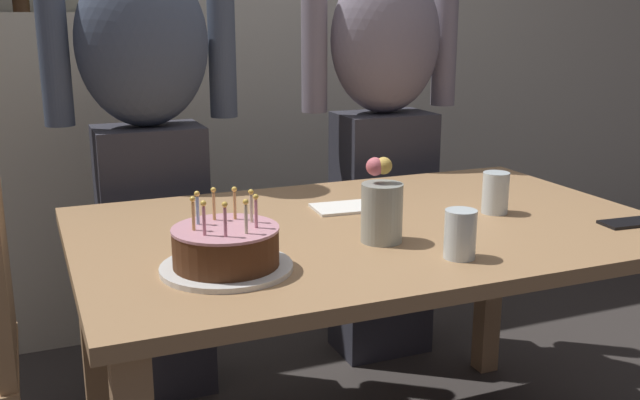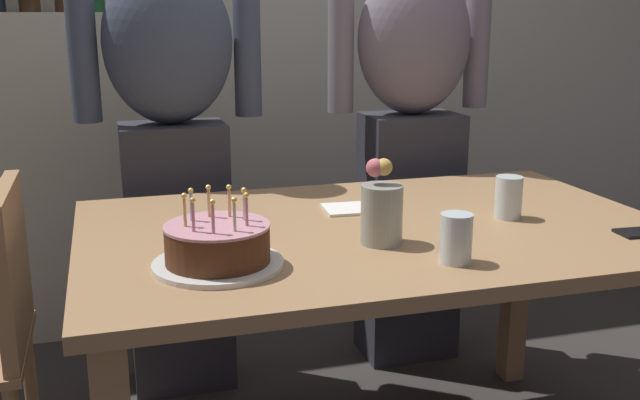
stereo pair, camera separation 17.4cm
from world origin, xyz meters
The scene contains 11 objects.
back_wall centered at (0.00, 1.55, 1.30)m, with size 5.20×0.10×2.60m, color beige.
dining_table centered at (0.00, 0.00, 0.64)m, with size 1.50×0.96×0.74m.
birthday_cake centered at (-0.44, -0.20, 0.79)m, with size 0.28×0.28×0.17m.
water_glass_near centered at (0.06, -0.32, 0.80)m, with size 0.07×0.07×0.11m, color silver.
water_glass_far centered at (0.36, -0.03, 0.80)m, with size 0.07×0.07×0.11m, color silver.
cell_phone centered at (0.61, -0.26, 0.74)m, with size 0.14×0.07×0.01m, color black.
napkin_stack centered at (-0.01, 0.16, 0.74)m, with size 0.17×0.12×0.01m, color white.
flower_vase centered at (-0.04, -0.14, 0.82)m, with size 0.10×0.10×0.20m.
person_man_bearded centered at (-0.44, 0.71, 0.87)m, with size 0.61×0.27×1.66m.
person_woman_cardigan centered at (0.40, 0.71, 0.87)m, with size 0.61×0.27×1.66m.
shelf_cabinet centered at (-0.72, 1.33, 0.65)m, with size 0.84×0.30×1.54m.
Camera 1 is at (-0.82, -1.64, 1.27)m, focal length 41.23 mm.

